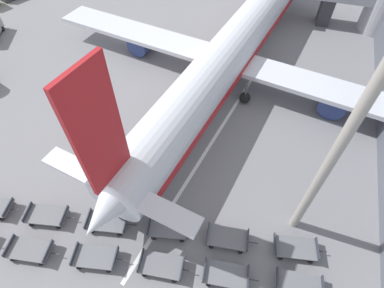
% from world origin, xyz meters
% --- Properties ---
extents(ground_plane, '(500.00, 500.00, 0.00)m').
position_xyz_m(ground_plane, '(0.00, 0.00, 0.00)').
color(ground_plane, gray).
extents(airplane, '(42.42, 46.25, 13.40)m').
position_xyz_m(airplane, '(14.83, -4.04, 3.27)').
color(airplane, silver).
rests_on(airplane, ground_plane).
extents(baggage_dolly_row_near_col_b, '(3.67, 2.13, 0.92)m').
position_xyz_m(baggage_dolly_row_near_col_b, '(7.45, -28.06, 0.48)').
color(baggage_dolly_row_near_col_b, slate).
rests_on(baggage_dolly_row_near_col_b, ground_plane).
extents(baggage_dolly_row_near_col_c, '(3.67, 2.22, 0.92)m').
position_xyz_m(baggage_dolly_row_near_col_c, '(11.92, -26.91, 0.48)').
color(baggage_dolly_row_near_col_c, slate).
rests_on(baggage_dolly_row_near_col_c, ground_plane).
extents(baggage_dolly_row_near_col_d, '(3.67, 2.03, 0.92)m').
position_xyz_m(baggage_dolly_row_near_col_d, '(16.27, -25.86, 0.48)').
color(baggage_dolly_row_near_col_d, slate).
rests_on(baggage_dolly_row_near_col_d, ground_plane).
extents(baggage_dolly_row_near_col_e, '(3.67, 2.04, 0.92)m').
position_xyz_m(baggage_dolly_row_near_col_e, '(20.41, -24.95, 0.48)').
color(baggage_dolly_row_near_col_e, slate).
rests_on(baggage_dolly_row_near_col_e, ground_plane).
extents(baggage_dolly_row_near_col_f, '(3.67, 1.99, 0.92)m').
position_xyz_m(baggage_dolly_row_near_col_f, '(24.93, -23.93, 0.48)').
color(baggage_dolly_row_near_col_f, slate).
rests_on(baggage_dolly_row_near_col_f, ground_plane).
extents(baggage_dolly_row_mid_a_col_b, '(3.67, 2.22, 0.92)m').
position_xyz_m(baggage_dolly_row_mid_a_col_b, '(6.92, -25.54, 0.48)').
color(baggage_dolly_row_mid_a_col_b, slate).
rests_on(baggage_dolly_row_mid_a_col_b, ground_plane).
extents(baggage_dolly_row_mid_a_col_c, '(3.67, 2.21, 0.92)m').
position_xyz_m(baggage_dolly_row_mid_a_col_c, '(11.36, -24.44, 0.48)').
color(baggage_dolly_row_mid_a_col_c, slate).
rests_on(baggage_dolly_row_mid_a_col_c, ground_plane).
extents(baggage_dolly_row_mid_a_col_d, '(3.67, 2.26, 0.92)m').
position_xyz_m(baggage_dolly_row_mid_a_col_d, '(15.71, -23.32, 0.48)').
color(baggage_dolly_row_mid_a_col_d, slate).
rests_on(baggage_dolly_row_mid_a_col_d, ground_plane).
extents(baggage_dolly_row_mid_a_col_e, '(3.67, 2.02, 0.92)m').
position_xyz_m(baggage_dolly_row_mid_a_col_e, '(19.82, -22.55, 0.48)').
color(baggage_dolly_row_mid_a_col_e, slate).
rests_on(baggage_dolly_row_mid_a_col_e, ground_plane).
extents(baggage_dolly_row_mid_a_col_f, '(3.67, 2.19, 0.92)m').
position_xyz_m(baggage_dolly_row_mid_a_col_f, '(24.37, -21.61, 0.48)').
color(baggage_dolly_row_mid_a_col_f, slate).
rests_on(baggage_dolly_row_mid_a_col_f, ground_plane).
extents(apron_light_mast, '(2.00, 0.70, 23.82)m').
position_xyz_m(apron_light_mast, '(24.07, -19.55, 13.33)').
color(apron_light_mast, '#ADA89E').
rests_on(apron_light_mast, ground_plane).
extents(stand_guidance_stripe, '(3.86, 27.89, 0.01)m').
position_xyz_m(stand_guidance_stripe, '(16.06, -13.84, 0.00)').
color(stand_guidance_stripe, white).
rests_on(stand_guidance_stripe, ground_plane).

